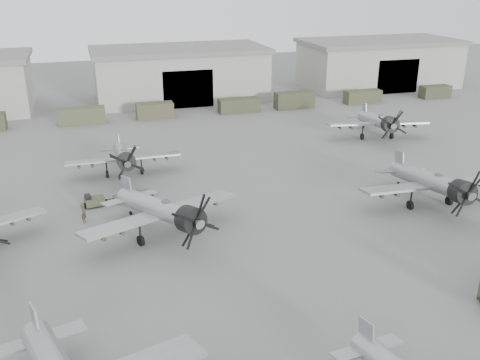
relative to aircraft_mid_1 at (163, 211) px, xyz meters
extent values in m
plane|color=slate|center=(11.05, -11.30, -2.51)|extent=(220.00, 220.00, 0.00)
cube|color=gray|center=(11.05, 50.70, 1.49)|extent=(28.00, 14.00, 8.00)
cube|color=slate|center=(11.05, 50.70, 5.84)|extent=(29.00, 14.80, 0.70)
cube|color=black|center=(11.05, 43.90, 0.49)|extent=(8.12, 0.40, 6.00)
cube|color=gray|center=(49.05, 50.70, 1.49)|extent=(28.00, 14.00, 8.00)
cube|color=slate|center=(49.05, 50.70, 5.84)|extent=(29.00, 14.80, 0.70)
cube|color=black|center=(49.05, 43.90, 0.49)|extent=(8.12, 0.40, 6.00)
cube|color=#424A30|center=(-5.60, 38.70, -1.33)|extent=(6.52, 2.20, 2.36)
cube|color=#43412C|center=(4.88, 38.70, -1.33)|extent=(5.45, 2.20, 2.36)
cube|color=#383C27|center=(17.95, 38.70, -1.41)|extent=(6.38, 2.20, 2.19)
cube|color=#373A26|center=(27.19, 38.70, -1.20)|extent=(6.28, 2.20, 2.61)
cube|color=#3E3F29|center=(39.40, 38.70, -1.43)|extent=(6.13, 2.20, 2.15)
cube|color=#383A26|center=(53.42, 38.70, -1.45)|extent=(5.24, 2.20, 2.11)
cube|color=#93969B|center=(-9.04, -12.84, 0.10)|extent=(0.62, 1.80, 2.20)
cube|color=#9DA0A6|center=(8.20, -18.43, -0.36)|extent=(0.29, 1.51, 1.81)
cylinder|color=#9FA2A7|center=(-0.38, 0.95, -0.09)|extent=(5.84, 11.37, 3.42)
cylinder|color=black|center=(1.53, -3.82, 0.72)|extent=(2.57, 2.38, 2.27)
cube|color=#9FA2A7|center=(-0.14, 0.34, -0.37)|extent=(13.59, 7.32, 0.61)
cube|color=#9FA2A7|center=(-2.29, 5.72, 0.08)|extent=(0.80, 1.74, 2.18)
ellipsoid|color=#3F4C54|center=(0.27, -0.67, 0.89)|extent=(1.10, 1.46, 0.61)
cylinder|color=black|center=(-1.98, -0.63, -2.12)|extent=(0.61, 0.93, 0.87)
cylinder|color=black|center=(1.87, 0.91, -2.12)|extent=(0.61, 0.93, 0.87)
cylinder|color=black|center=(-2.17, 5.42, -2.34)|extent=(0.25, 0.37, 0.35)
cylinder|color=gray|center=(24.83, 0.05, -0.13)|extent=(2.07, 11.50, 3.37)
cylinder|color=black|center=(24.63, -5.02, 0.68)|extent=(2.12, 1.79, 2.25)
cube|color=gray|center=(24.81, -0.59, -0.40)|extent=(13.58, 2.91, 0.61)
cube|color=gray|center=(25.03, 5.12, 0.04)|extent=(0.20, 1.80, 2.16)
ellipsoid|color=#3F4C54|center=(24.77, -1.67, 0.85)|extent=(0.70, 1.32, 0.60)
cylinder|color=black|center=(22.75, -0.73, -2.13)|extent=(0.34, 0.87, 0.86)
cylinder|color=black|center=(26.85, -0.89, -2.13)|extent=(0.34, 0.87, 0.86)
cylinder|color=black|center=(25.02, 4.80, -2.34)|extent=(0.14, 0.35, 0.35)
cylinder|color=gray|center=(-1.75, 16.49, -0.38)|extent=(1.53, 10.25, 3.02)
cylinder|color=black|center=(-1.72, 11.95, 0.34)|extent=(1.85, 1.54, 2.01)
cube|color=gray|center=(-1.74, 15.91, -0.62)|extent=(12.08, 2.22, 0.54)
cube|color=gray|center=(-1.78, 21.02, -0.23)|extent=(0.13, 1.61, 1.93)
ellipsoid|color=#3F4C54|center=(-1.74, 14.94, 0.49)|extent=(0.59, 1.16, 0.54)
cylinder|color=black|center=(-3.58, 15.70, -2.17)|extent=(0.28, 0.77, 0.77)
cylinder|color=black|center=(0.09, 15.73, -2.17)|extent=(0.28, 0.77, 0.77)
cylinder|color=black|center=(-1.78, 20.73, -2.36)|extent=(0.12, 0.31, 0.31)
cylinder|color=#9C9FA4|center=(31.38, 20.67, -0.20)|extent=(3.66, 11.19, 3.27)
cylinder|color=black|center=(30.44, 15.85, 0.58)|extent=(2.27, 2.00, 2.18)
cube|color=#9C9FA4|center=(31.26, 20.05, -0.47)|extent=(13.27, 4.77, 0.59)
cube|color=#9C9FA4|center=(32.32, 25.50, -0.04)|extent=(0.46, 1.73, 2.09)
ellipsoid|color=#3F4C54|center=(31.06, 19.03, 0.75)|extent=(0.86, 1.35, 0.59)
cylinder|color=black|center=(29.27, 20.23, -2.14)|extent=(0.45, 0.88, 0.84)
cylinder|color=black|center=(33.17, 19.47, -2.14)|extent=(0.45, 0.88, 0.84)
cylinder|color=black|center=(32.26, 25.19, -2.35)|extent=(0.19, 0.35, 0.33)
cube|color=#434A30|center=(-5.18, 8.26, -1.97)|extent=(1.92, 1.38, 0.78)
cube|color=black|center=(-5.75, 8.15, -1.49)|extent=(0.64, 0.95, 0.48)
cylinder|color=black|center=(-5.18, 8.26, -2.26)|extent=(1.25, 0.75, 0.54)
cylinder|color=black|center=(-3.94, 8.49, -2.07)|extent=(1.16, 0.29, 0.08)
cube|color=#434A30|center=(-1.56, 8.95, -2.07)|extent=(3.88, 2.03, 0.17)
cylinder|color=black|center=(-1.56, 8.95, -2.31)|extent=(1.51, 0.69, 0.43)
cylinder|color=#434A30|center=(-1.56, 8.95, -1.87)|extent=(1.39, 0.56, 0.31)
imported|color=#3B3A27|center=(-6.20, 4.97, -1.60)|extent=(0.62, 0.76, 1.81)
camera|label=1|loc=(-5.28, -39.42, 18.07)|focal=40.00mm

